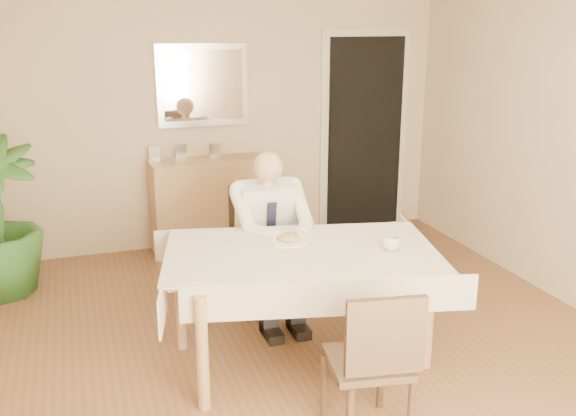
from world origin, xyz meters
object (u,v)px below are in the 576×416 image
object	(u,v)px
coffee_mug	(391,243)
sideboard	(210,204)
dining_table	(301,263)
seated_man	(273,231)
chair_near	(375,358)
chair_far	(262,240)

from	to	relation	value
coffee_mug	sideboard	distance (m)	2.53
dining_table	seated_man	bearing A→B (deg)	102.78
sideboard	dining_table	bearing A→B (deg)	-90.38
chair_near	sideboard	size ratio (longest dim) A/B	0.78
seated_man	sideboard	world-z (taller)	seated_man
coffee_mug	dining_table	bearing A→B (deg)	162.06
chair_far	chair_near	xyz separation A→B (m)	(0.07, -1.81, -0.05)
chair_far	coffee_mug	bearing A→B (deg)	-55.16
dining_table	chair_far	bearing A→B (deg)	102.78
chair_far	sideboard	distance (m)	1.37
chair_far	sideboard	world-z (taller)	chair_far
dining_table	chair_far	distance (m)	0.90
chair_far	seated_man	size ratio (longest dim) A/B	0.75
dining_table	chair_near	world-z (taller)	chair_near
chair_near	coffee_mug	size ratio (longest dim) A/B	7.80
chair_far	coffee_mug	xyz separation A→B (m)	(0.54, -1.06, 0.27)
seated_man	coffee_mug	world-z (taller)	seated_man
dining_table	sideboard	world-z (taller)	sideboard
seated_man	coffee_mug	distance (m)	0.94
dining_table	coffee_mug	distance (m)	0.58
chair_near	sideboard	bearing A→B (deg)	102.15
seated_man	coffee_mug	bearing A→B (deg)	-54.93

